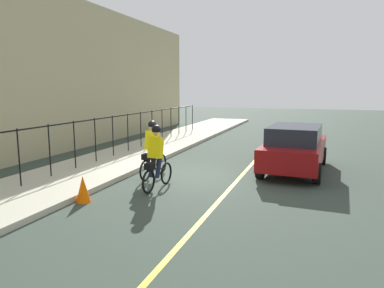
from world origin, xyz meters
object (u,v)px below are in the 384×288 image
cyclist_lead (152,150)px  patrol_sedan (295,147)px  cyclist_follow (156,158)px  traffic_cone_near (83,189)px

cyclist_lead → patrol_sedan: bearing=-56.2°
cyclist_follow → patrol_sedan: cyclist_follow is taller
patrol_sedan → traffic_cone_near: bearing=141.3°
traffic_cone_near → cyclist_follow: bearing=-36.9°
cyclist_follow → patrol_sedan: bearing=-40.6°
traffic_cone_near → cyclist_lead: bearing=-11.2°
cyclist_lead → cyclist_follow: (-1.16, -0.68, 0.00)m
cyclist_follow → traffic_cone_near: (-1.65, 1.24, -0.57)m
cyclist_lead → cyclist_follow: same height
cyclist_follow → patrol_sedan: (3.61, -3.50, -0.09)m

